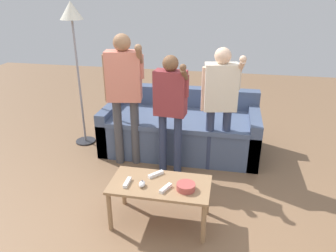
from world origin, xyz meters
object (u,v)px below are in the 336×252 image
(couch, at_px, (181,129))
(snack_bowl, at_px, (186,187))
(game_remote_wand_near, at_px, (156,174))
(game_remote_wand_far, at_px, (127,182))
(game_remote_nunchuk, at_px, (142,184))
(game_remote_wand_spare, at_px, (166,188))
(player_right, at_px, (220,96))
(floor_lamp, at_px, (73,26))
(player_center, at_px, (170,102))
(player_left, at_px, (124,86))
(coffee_table, at_px, (160,189))

(couch, distance_m, snack_bowl, 1.64)
(game_remote_wand_near, bearing_deg, game_remote_wand_far, -140.38)
(game_remote_nunchuk, relative_size, game_remote_wand_spare, 0.57)
(player_right, relative_size, game_remote_wand_near, 10.12)
(floor_lamp, relative_size, player_center, 1.36)
(game_remote_nunchuk, relative_size, floor_lamp, 0.05)
(game_remote_nunchuk, distance_m, floor_lamp, 2.34)
(couch, height_order, player_left, player_left)
(game_remote_wand_near, height_order, game_remote_wand_spare, same)
(snack_bowl, bearing_deg, player_left, 129.50)
(snack_bowl, bearing_deg, game_remote_wand_spare, -168.29)
(game_remote_wand_far, bearing_deg, snack_bowl, 1.42)
(game_remote_wand_near, height_order, game_remote_wand_far, same)
(game_remote_nunchuk, height_order, floor_lamp, floor_lamp)
(snack_bowl, height_order, game_remote_nunchuk, snack_bowl)
(game_remote_wand_near, bearing_deg, game_remote_wand_spare, -56.72)
(couch, distance_m, player_left, 1.07)
(coffee_table, distance_m, snack_bowl, 0.27)
(player_left, bearing_deg, game_remote_wand_spare, -57.36)
(game_remote_nunchuk, xyz_separation_m, player_left, (-0.50, 1.11, 0.56))
(couch, relative_size, coffee_table, 2.23)
(player_right, bearing_deg, coffee_table, -112.79)
(player_center, relative_size, game_remote_wand_near, 9.64)
(player_center, xyz_separation_m, game_remote_wand_near, (0.01, -0.80, -0.45))
(snack_bowl, relative_size, player_right, 0.11)
(player_right, xyz_separation_m, game_remote_wand_far, (-0.76, -1.17, -0.49))
(couch, relative_size, player_center, 1.45)
(game_remote_wand_near, distance_m, game_remote_wand_far, 0.29)
(coffee_table, relative_size, player_left, 0.57)
(couch, bearing_deg, player_right, -41.13)
(couch, xyz_separation_m, coffee_table, (0.05, -1.55, 0.07))
(game_remote_wand_near, bearing_deg, player_right, 61.56)
(snack_bowl, distance_m, game_remote_wand_near, 0.36)
(couch, relative_size, player_right, 1.38)
(coffee_table, relative_size, snack_bowl, 5.49)
(player_center, bearing_deg, game_remote_nunchuk, -93.97)
(player_center, relative_size, game_remote_wand_spare, 9.21)
(snack_bowl, xyz_separation_m, game_remote_nunchuk, (-0.39, -0.03, -0.01))
(player_right, relative_size, game_remote_wand_far, 9.72)
(couch, relative_size, snack_bowl, 12.23)
(player_center, xyz_separation_m, game_remote_wand_spare, (0.15, -1.01, -0.45))
(coffee_table, distance_m, game_remote_wand_near, 0.16)
(player_left, relative_size, player_center, 1.14)
(game_remote_wand_near, relative_size, game_remote_wand_spare, 0.96)
(snack_bowl, bearing_deg, game_remote_nunchuk, -176.35)
(couch, relative_size, game_remote_nunchuk, 23.31)
(coffee_table, xyz_separation_m, floor_lamp, (-1.44, 1.48, 1.26))
(player_center, bearing_deg, player_right, 18.05)
(player_right, height_order, game_remote_wand_far, player_right)
(floor_lamp, height_order, game_remote_wand_near, floor_lamp)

